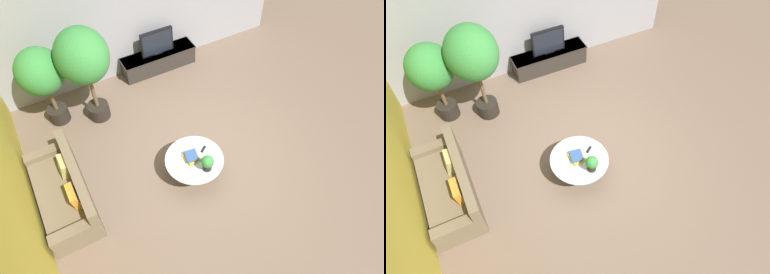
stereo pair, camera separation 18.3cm
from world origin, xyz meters
The scene contains 12 objects.
ground_plane centered at (0.00, 0.00, 0.00)m, with size 24.00×24.00×0.00m, color brown.
back_wall_stone centered at (0.00, 3.26, 1.50)m, with size 7.40×0.12×3.00m, color #939399.
side_wall_left centered at (-3.26, 0.20, 1.50)m, with size 0.12×7.40×3.00m, color gold.
media_console centered at (0.40, 2.94, 0.24)m, with size 1.86×0.50×0.47m.
television centered at (0.40, 2.94, 0.77)m, with size 0.81×0.13×0.62m.
coffee_table centered at (-0.34, -0.20, 0.30)m, with size 1.11×1.11×0.43m.
couch_by_wall centered at (-2.67, 0.37, 0.28)m, with size 0.84×1.97×0.84m.
potted_palm_tall centered at (-2.26, 2.44, 1.28)m, with size 0.92×0.92×1.85m.
potted_palm_corner centered at (-1.46, 2.11, 1.57)m, with size 1.02×1.02×2.23m.
potted_plant_tabletop centered at (-0.24, -0.49, 0.61)m, with size 0.23×0.23×0.33m.
book_stack centered at (-0.37, -0.15, 0.47)m, with size 0.28×0.30×0.09m.
remote_black centered at (-0.08, -0.08, 0.44)m, with size 0.04×0.16×0.02m, color black.
Camera 2 is at (-1.98, -3.44, 5.71)m, focal length 32.00 mm.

